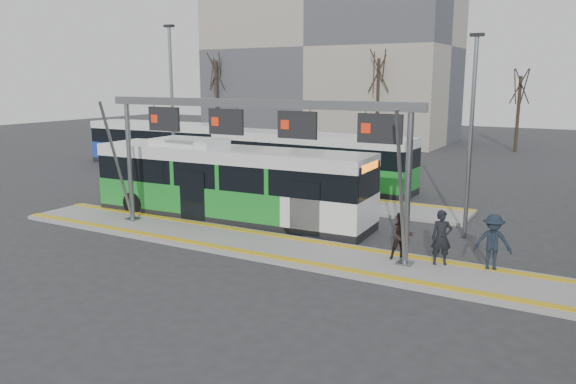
# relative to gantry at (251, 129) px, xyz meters

# --- Properties ---
(ground) EXTENTS (120.00, 120.00, 0.00)m
(ground) POSITION_rel_gantry_xyz_m (0.35, -0.25, -4.30)
(ground) COLOR #2D2D30
(ground) RESTS_ON ground
(platform_main) EXTENTS (22.00, 3.00, 0.15)m
(platform_main) POSITION_rel_gantry_xyz_m (0.35, -0.25, -4.22)
(platform_main) COLOR gray
(platform_main) RESTS_ON ground
(platform_second) EXTENTS (20.00, 3.00, 0.15)m
(platform_second) POSITION_rel_gantry_xyz_m (-3.65, 7.75, -4.22)
(platform_second) COLOR gray
(platform_second) RESTS_ON ground
(tactile_main) EXTENTS (22.00, 2.65, 0.02)m
(tactile_main) POSITION_rel_gantry_xyz_m (0.35, -0.25, -4.14)
(tactile_main) COLOR gold
(tactile_main) RESTS_ON platform_main
(tactile_second) EXTENTS (20.00, 0.35, 0.02)m
(tactile_second) POSITION_rel_gantry_xyz_m (-3.65, 8.90, -4.14)
(tactile_second) COLOR gold
(tactile_second) RESTS_ON platform_second
(gantry) EXTENTS (13.00, 1.68, 5.20)m
(gantry) POSITION_rel_gantry_xyz_m (0.00, 0.00, 0.00)
(gantry) COLOR slate
(gantry) RESTS_ON platform_main
(apartment_block) EXTENTS (24.50, 12.50, 18.40)m
(apartment_block) POSITION_rel_gantry_xyz_m (-13.65, 35.75, 4.91)
(apartment_block) COLOR #A29887
(apartment_block) RESTS_ON ground
(hero_bus) EXTENTS (12.72, 3.24, 3.47)m
(hero_bus) POSITION_rel_gantry_xyz_m (-2.87, 2.60, -2.71)
(hero_bus) COLOR black
(hero_bus) RESTS_ON ground
(bg_bus_green) EXTENTS (12.24, 3.08, 3.03)m
(bg_bus_green) POSITION_rel_gantry_xyz_m (-3.37, 11.15, -2.80)
(bg_bus_green) COLOR black
(bg_bus_green) RESTS_ON ground
(bg_bus_blue) EXTENTS (11.70, 3.07, 3.03)m
(bg_bus_blue) POSITION_rel_gantry_xyz_m (-16.24, 13.53, -2.80)
(bg_bus_blue) COLOR black
(bg_bus_blue) RESTS_ON ground
(passenger_a) EXTENTS (0.77, 0.66, 1.79)m
(passenger_a) POSITION_rel_gantry_xyz_m (6.86, 0.59, -3.25)
(passenger_a) COLOR black
(passenger_a) RESTS_ON platform_main
(passenger_b) EXTENTS (0.98, 0.93, 1.59)m
(passenger_b) POSITION_rel_gantry_xyz_m (5.58, 0.46, -3.35)
(passenger_b) COLOR black
(passenger_b) RESTS_ON platform_main
(passenger_c) EXTENTS (1.29, 0.94, 1.79)m
(passenger_c) POSITION_rel_gantry_xyz_m (8.39, 0.85, -3.26)
(passenger_c) COLOR black
(passenger_c) RESTS_ON platform_main
(tree_left) EXTENTS (1.40, 1.40, 8.82)m
(tree_left) POSITION_rel_gantry_xyz_m (-6.11, 29.20, 2.39)
(tree_left) COLOR #382B21
(tree_left) RESTS_ON ground
(tree_mid) EXTENTS (1.40, 1.40, 7.16)m
(tree_mid) POSITION_rel_gantry_xyz_m (4.63, 33.82, 1.13)
(tree_mid) COLOR #382B21
(tree_mid) RESTS_ON ground
(tree_far) EXTENTS (1.40, 1.40, 8.95)m
(tree_far) POSITION_rel_gantry_xyz_m (-23.26, 29.34, 2.48)
(tree_far) COLOR #382B21
(tree_far) RESTS_ON ground
(lamp_west) EXTENTS (0.50, 0.25, 8.63)m
(lamp_west) POSITION_rel_gantry_xyz_m (-7.73, 4.67, 0.26)
(lamp_west) COLOR slate
(lamp_west) RESTS_ON ground
(lamp_east) EXTENTS (0.50, 0.25, 7.69)m
(lamp_east) POSITION_rel_gantry_xyz_m (6.73, 4.76, -0.21)
(lamp_east) COLOR slate
(lamp_east) RESTS_ON ground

